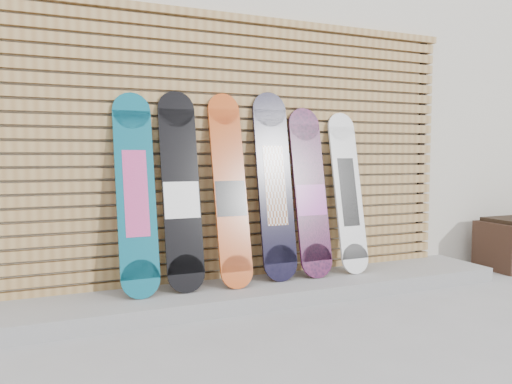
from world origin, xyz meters
TOP-DOWN VIEW (x-y plane):
  - ground at (0.00, 0.00)m, footprint 80.00×80.00m
  - building at (0.50, 3.50)m, footprint 12.00×5.00m
  - concrete_step at (-0.15, 0.68)m, footprint 4.60×0.70m
  - slat_wall at (-0.15, 0.97)m, footprint 4.26×0.08m
  - snowboard_0 at (-0.96, 0.77)m, footprint 0.28×0.35m
  - snowboard_1 at (-0.62, 0.78)m, footprint 0.29×0.33m
  - snowboard_2 at (-0.23, 0.76)m, footprint 0.26×0.37m
  - snowboard_3 at (0.17, 0.79)m, footprint 0.30×0.30m
  - snowboard_4 at (0.50, 0.78)m, footprint 0.29×0.32m
  - snowboard_5 at (0.88, 0.78)m, footprint 0.26×0.33m

SIDE VIEW (x-z plane):
  - ground at x=0.00m, z-range 0.00..0.00m
  - concrete_step at x=-0.15m, z-range 0.00..0.12m
  - snowboard_5 at x=0.88m, z-range 0.12..1.52m
  - snowboard_4 at x=0.50m, z-range 0.11..1.54m
  - snowboard_0 at x=-0.96m, z-range 0.12..1.62m
  - snowboard_2 at x=-0.23m, z-range 0.11..1.63m
  - snowboard_1 at x=-0.62m, z-range 0.11..1.63m
  - snowboard_3 at x=0.17m, z-range 0.12..1.67m
  - slat_wall at x=-0.15m, z-range 0.06..2.35m
  - building at x=0.50m, z-range 0.00..3.60m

